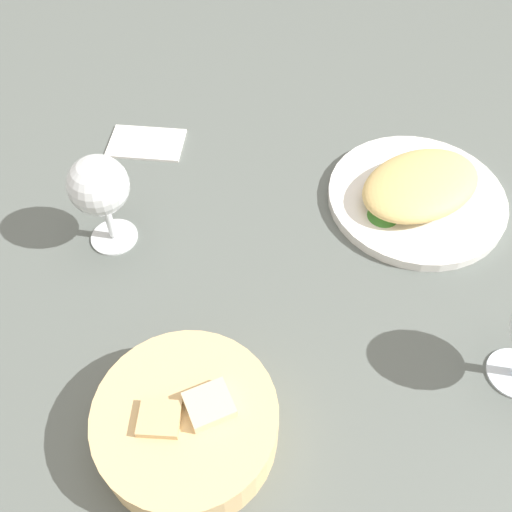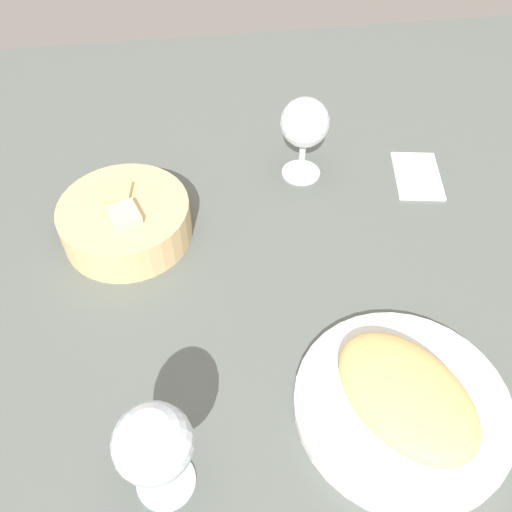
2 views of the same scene
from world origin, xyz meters
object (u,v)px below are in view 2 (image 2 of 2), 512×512
object	(u,v)px
wine_glass_far	(154,446)
plate	(402,405)
folded_napkin	(417,175)
bread_basket	(126,220)
wine_glass_near	(305,126)

from	to	relation	value
wine_glass_far	plate	bearing A→B (deg)	-80.17
wine_glass_far	folded_napkin	world-z (taller)	wine_glass_far
folded_napkin	wine_glass_far	bearing A→B (deg)	-34.21
plate	bread_basket	bearing A→B (deg)	44.54
plate	folded_napkin	xyz separation A→B (cm)	(37.34, -14.39, -0.30)
bread_basket	wine_glass_far	distance (cm)	36.11
wine_glass_near	wine_glass_far	bearing A→B (deg)	153.47
plate	wine_glass_near	xyz separation A→B (cm)	(40.59, 3.57, 8.35)
bread_basket	folded_napkin	xyz separation A→B (cm)	(6.56, -44.69, -2.52)
wine_glass_near	wine_glass_far	size ratio (longest dim) A/B	0.98
plate	wine_glass_far	world-z (taller)	wine_glass_far
bread_basket	wine_glass_near	size ratio (longest dim) A/B	1.35
plate	wine_glass_far	xyz separation A→B (cm)	(-4.52, 26.09, 8.53)
plate	bread_basket	xyz separation A→B (cm)	(30.78, 30.29, 2.22)
wine_glass_near	wine_glass_far	world-z (taller)	wine_glass_far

